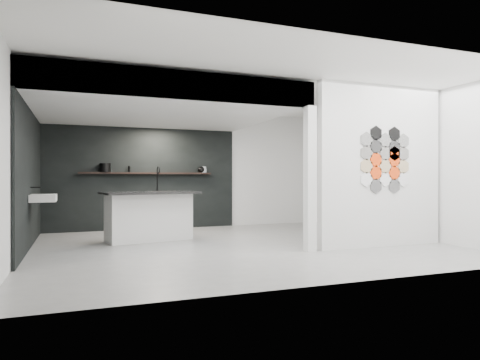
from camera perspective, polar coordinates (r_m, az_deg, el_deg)
The scene contains 17 objects.
floor at distance 7.66m, azimuth 0.10°, elevation -8.68°, with size 7.00×6.00×0.01m, color gray.
partition_panel at distance 7.82m, azimuth 18.25°, elevation 1.82°, with size 2.45×0.15×2.80m, color silver.
bay_clad_back at distance 10.14m, azimuth -12.87°, elevation 0.18°, with size 4.40×0.04×2.35m, color black.
bay_clad_left at distance 8.11m, azimuth -26.26°, elevation 0.16°, with size 0.04×4.00×2.35m, color black.
bulkhead at distance 8.30m, azimuth -10.97°, elevation 9.71°, with size 4.40×4.00×0.40m, color silver.
corner_column at distance 7.02m, azimuth 9.31°, elevation 0.17°, with size 0.16×0.16×2.35m, color silver.
fascia_beam at distance 6.45m, azimuth -7.97°, elevation 12.47°, with size 4.40×0.16×0.40m, color silver.
wall_basin at distance 7.89m, azimuth -24.72°, elevation -2.20°, with size 0.40×0.60×0.12m, color silver.
display_shelf at distance 10.05m, azimuth -12.23°, elevation 0.90°, with size 3.00×0.15×0.04m, color black.
kitchen_island at distance 8.29m, azimuth -11.99°, elevation -4.64°, with size 1.88×1.10×1.42m.
stockpot at distance 9.95m, azimuth -17.55°, elevation 1.58°, with size 0.24×0.24×0.20m, color black.
kettle at distance 10.32m, azimuth -5.20°, elevation 1.41°, with size 0.17×0.17×0.15m, color black.
glass_bowl at distance 10.34m, azimuth -4.81°, elevation 1.24°, with size 0.13×0.13×0.09m, color gray.
glass_vase at distance 10.34m, azimuth -4.81°, elevation 1.39°, with size 0.10×0.10×0.14m, color gray.
bottle_dark at distance 10.00m, azimuth -14.56°, elevation 1.41°, with size 0.05×0.05×0.14m, color black.
utensil_cup at distance 9.95m, azimuth -17.88°, elevation 1.26°, with size 0.07×0.07×0.09m, color black.
hex_tile_cluster at distance 7.78m, azimuth 18.84°, elevation 2.60°, with size 1.04×0.02×1.16m.
Camera 1 is at (-2.71, -7.07, 1.18)m, focal length 32.00 mm.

